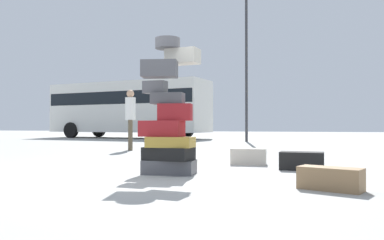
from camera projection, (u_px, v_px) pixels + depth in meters
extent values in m
plane|color=#9E9E99|center=(140.00, 173.00, 5.83)|extent=(80.00, 80.00, 0.00)
cube|color=#4C4C51|center=(169.00, 167.00, 5.73)|extent=(0.79, 0.49, 0.21)
cube|color=black|center=(169.00, 154.00, 5.70)|extent=(0.76, 0.50, 0.19)
cube|color=#B28C33|center=(171.00, 142.00, 5.68)|extent=(0.68, 0.40, 0.15)
cube|color=maroon|center=(162.00, 129.00, 5.83)|extent=(0.64, 0.38, 0.24)
cube|color=maroon|center=(175.00, 112.00, 5.81)|extent=(0.54, 0.37, 0.25)
cube|color=#4C4C51|center=(168.00, 99.00, 5.88)|extent=(0.52, 0.34, 0.17)
cube|color=#4C4C51|center=(155.00, 87.00, 5.96)|extent=(0.36, 0.22, 0.19)
cube|color=#4C4C51|center=(160.00, 69.00, 5.50)|extent=(0.55, 0.39, 0.24)
cube|color=beige|center=(183.00, 57.00, 5.80)|extent=(0.52, 0.34, 0.23)
cylinder|color=#4C4C51|center=(168.00, 43.00, 5.76)|extent=(0.37, 0.37, 0.15)
cube|color=black|center=(302.00, 161.00, 6.25)|extent=(0.71, 0.40, 0.29)
cube|color=olive|center=(330.00, 179.00, 4.30)|extent=(0.74, 0.52, 0.26)
cube|color=#B28C33|center=(175.00, 156.00, 7.70)|extent=(0.68, 0.39, 0.21)
cube|color=beige|center=(248.00, 156.00, 7.14)|extent=(0.65, 0.35, 0.30)
cylinder|color=brown|center=(130.00, 135.00, 11.28)|extent=(0.12, 0.12, 0.88)
cylinder|color=brown|center=(131.00, 135.00, 11.07)|extent=(0.12, 0.12, 0.88)
cylinder|color=white|center=(130.00, 109.00, 11.19)|extent=(0.30, 0.30, 0.66)
sphere|color=tan|center=(130.00, 94.00, 11.19)|extent=(0.22, 0.22, 0.22)
cube|color=silver|center=(128.00, 108.00, 22.11)|extent=(9.79, 3.99, 2.80)
cube|color=black|center=(128.00, 99.00, 22.12)|extent=(9.61, 3.98, 0.70)
cylinder|color=black|center=(186.00, 130.00, 21.91)|extent=(0.93, 0.39, 0.90)
cylinder|color=black|center=(164.00, 131.00, 19.64)|extent=(0.93, 0.39, 0.90)
cylinder|color=black|center=(99.00, 130.00, 24.54)|extent=(0.93, 0.39, 0.90)
cylinder|color=black|center=(71.00, 130.00, 22.27)|extent=(0.93, 0.39, 0.90)
cylinder|color=#333338|center=(246.00, 66.00, 17.27)|extent=(0.12, 0.12, 6.78)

